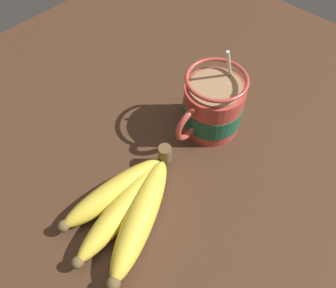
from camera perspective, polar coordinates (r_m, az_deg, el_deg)
table at (r=57.39cm, az=1.92°, el=2.64°), size 91.19×91.19×2.89cm
coffee_mug at (r=53.10cm, az=7.68°, el=6.41°), size 14.95×9.66×14.44cm
banana_bunch at (r=46.15cm, az=-7.07°, el=-10.63°), size 20.62×13.94×4.23cm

